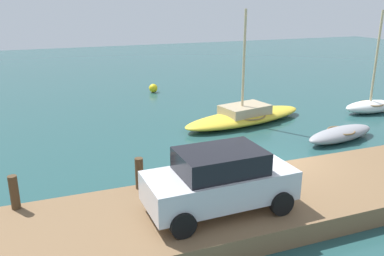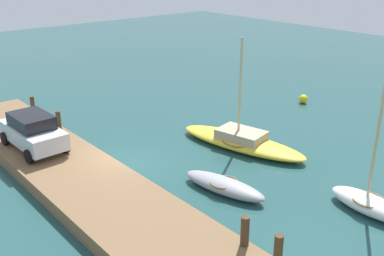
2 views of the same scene
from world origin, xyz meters
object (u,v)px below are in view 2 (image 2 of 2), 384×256
Objects in this scene: rowboat_white at (369,202)px; marker_buoy at (303,99)px; parked_car at (33,131)px; rowboat_grey at (224,185)px; mooring_post_east at (278,251)px; mooring_post_mid_west at (59,120)px; mooring_post_mid_east at (245,231)px; sailboat_yellow at (241,141)px; mooring_post_west at (33,104)px.

marker_buoy is (-9.70, 9.06, -0.13)m from rowboat_white.
parked_car is 17.02m from marker_buoy.
mooring_post_east is (4.90, -2.60, 0.81)m from rowboat_grey.
marker_buoy is (4.54, 14.73, -0.79)m from mooring_post_mid_west.
mooring_post_mid_east is at bearing -97.93° from rowboat_white.
sailboat_yellow is at bearing 176.57° from rowboat_white.
mooring_post_mid_east is (6.27, -6.43, 0.73)m from sailboat_yellow.
parked_car is at bearing -161.13° from rowboat_grey.
parked_car is at bearing -170.19° from mooring_post_mid_east.
marker_buoy is (-9.98, 14.73, -0.83)m from mooring_post_east.
sailboat_yellow reaches higher than rowboat_white.
mooring_post_mid_east is (13.20, 0.00, 0.03)m from mooring_post_mid_west.
sailboat_yellow is 7.58× the size of mooring_post_mid_west.
rowboat_white is 0.75× the size of sailboat_yellow.
mooring_post_east reaches higher than mooring_post_mid_west.
mooring_post_east is at bearing 0.00° from mooring_post_mid_west.
mooring_post_west is at bearing -159.67° from rowboat_white.
rowboat_white is 1.38× the size of rowboat_grey.
mooring_post_east reaches higher than marker_buoy.
mooring_post_west is 3.39m from mooring_post_mid_west.
rowboat_grey is at bearing 11.32° from mooring_post_west.
rowboat_grey is 4.13× the size of mooring_post_mid_west.
sailboat_yellow is 8.64m from marker_buoy.
mooring_post_mid_east reaches higher than mooring_post_west.
mooring_post_west is at bearing -179.85° from rowboat_grey.
mooring_post_east is at bearing -84.74° from rowboat_white.
mooring_post_mid_west reaches higher than marker_buoy.
rowboat_white is at bearing 29.70° from parked_car.
rowboat_white is 5.32× the size of mooring_post_mid_east.
rowboat_white is 1.36× the size of parked_car.
mooring_post_west is at bearing 180.00° from mooring_post_mid_west.
rowboat_white is 5.55m from rowboat_grey.
mooring_post_west is at bearing 156.79° from parked_car.
mooring_post_mid_east is 0.98× the size of mooring_post_east.
parked_car is (-5.27, -8.43, 1.08)m from sailboat_yellow.
rowboat_white is 5.19× the size of mooring_post_east.
rowboat_grey is 4.16× the size of mooring_post_west.
sailboat_yellow is at bearing 31.93° from mooring_post_west.
rowboat_white reaches higher than mooring_post_mid_east.
sailboat_yellow is 12.18m from mooring_post_west.
rowboat_grey is 13.29m from mooring_post_west.
mooring_post_west is at bearing -118.29° from marker_buoy.
parked_car is at bearing -21.54° from mooring_post_west.
marker_buoy is at bearing 101.55° from rowboat_grey.
mooring_post_mid_east is at bearing 8.14° from parked_car.
sailboat_yellow reaches higher than mooring_post_mid_west.
sailboat_yellow is at bearing -73.92° from marker_buoy.
parked_car is (5.05, -2.00, 0.39)m from mooring_post_west.
rowboat_white is 15.35m from mooring_post_mid_west.
rowboat_white is 9.59× the size of marker_buoy.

